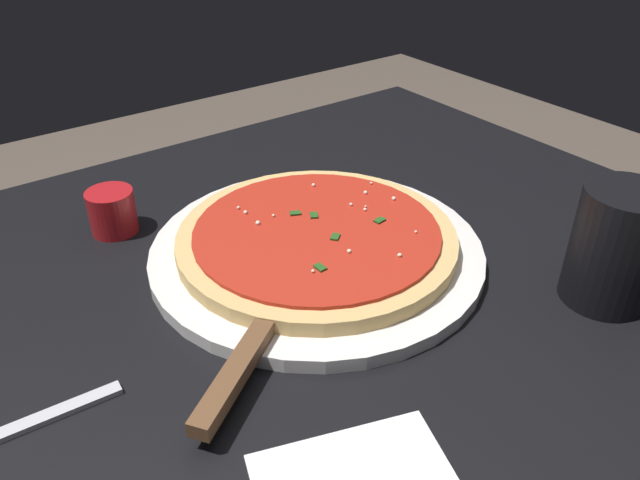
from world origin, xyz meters
name	(u,v)px	position (x,y,z in m)	size (l,w,h in m)	color
restaurant_table	(317,370)	(0.00, 0.00, 0.60)	(0.90, 0.73, 0.77)	black
serving_plate	(320,250)	(0.00, 0.00, 0.78)	(0.35, 0.35, 0.01)	white
pizza	(320,237)	(0.00, 0.00, 0.79)	(0.29, 0.29, 0.02)	#DBB26B
pizza_server	(257,341)	(0.13, 0.10, 0.79)	(0.21, 0.16, 0.01)	silver
cup_tall_drink	(615,247)	(-0.18, 0.22, 0.83)	(0.08, 0.08, 0.12)	black
cup_small_sauce	(112,211)	(0.15, -0.18, 0.79)	(0.05, 0.05, 0.05)	#B2191E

